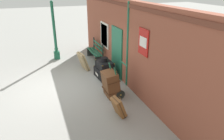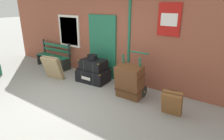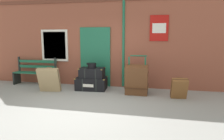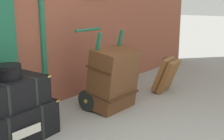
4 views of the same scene
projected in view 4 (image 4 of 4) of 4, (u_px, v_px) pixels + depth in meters
steamer_trunk_base at (9, 124)px, 3.34m from camera, size 1.06×0.72×0.43m
steamer_trunk_middle at (8, 92)px, 3.28m from camera, size 0.84×0.59×0.33m
round_hatbox at (8, 71)px, 3.20m from camera, size 0.33×0.30×0.17m
porters_trolley at (104, 89)px, 4.43m from camera, size 0.71×0.67×1.18m
large_brown_trunk at (113, 79)px, 4.28m from camera, size 0.70×0.55×0.93m
suitcase_beige at (166, 75)px, 5.13m from camera, size 0.48×0.43×0.62m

